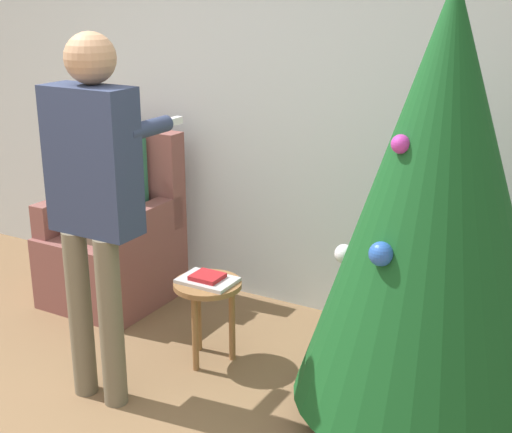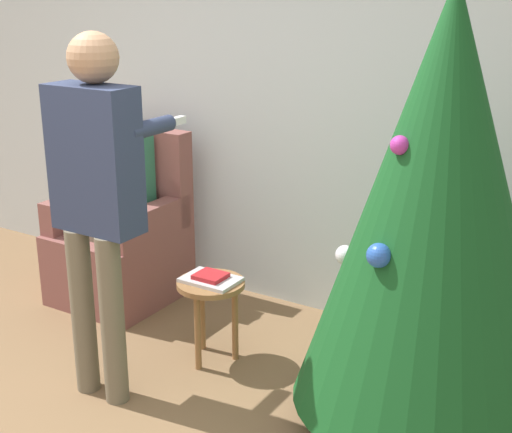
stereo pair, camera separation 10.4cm
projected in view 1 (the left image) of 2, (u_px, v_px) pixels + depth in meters
The scene contains 8 objects.
wall_back at pixel (275, 98), 4.41m from camera, with size 8.00×0.06×2.70m.
christmas_tree at pixel (438, 203), 3.12m from camera, with size 1.24×1.24×2.08m.
armchair at pixel (116, 244), 4.73m from camera, with size 0.71×0.75×1.11m.
person_seated at pixel (109, 196), 4.59m from camera, with size 0.36×0.46×1.30m.
person_standing at pixel (94, 187), 3.37m from camera, with size 0.46×0.57×1.83m.
side_stool at pixel (208, 296), 3.92m from camera, with size 0.38×0.38×0.47m.
laptop at pixel (208, 280), 3.89m from camera, with size 0.31×0.21×0.02m.
book at pixel (207, 277), 3.88m from camera, with size 0.16×0.15×0.02m.
Camera 1 is at (2.10, -1.67, 2.03)m, focal length 50.00 mm.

